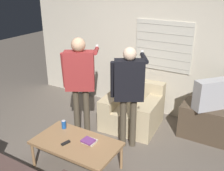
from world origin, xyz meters
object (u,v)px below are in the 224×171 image
(book_stack, at_px, (89,141))
(spare_remote, at_px, (66,143))
(armchair_beige, at_px, (133,110))
(person_right_standing, at_px, (129,86))
(tv, at_px, (217,94))
(soda_can, at_px, (64,124))
(coffee_table, at_px, (76,144))
(person_left_standing, at_px, (80,75))

(book_stack, relative_size, spare_remote, 1.33)
(armchair_beige, xyz_separation_m, person_right_standing, (0.21, -0.63, 0.72))
(armchair_beige, relative_size, person_right_standing, 0.62)
(armchair_beige, xyz_separation_m, tv, (1.32, 0.27, 0.51))
(armchair_beige, distance_m, spare_remote, 1.60)
(armchair_beige, bearing_deg, book_stack, 86.12)
(soda_can, bearing_deg, coffee_table, -27.85)
(armchair_beige, height_order, book_stack, armchair_beige)
(tv, height_order, spare_remote, tv)
(tv, relative_size, soda_can, 5.52)
(tv, xyz_separation_m, soda_can, (-1.84, -1.54, -0.32))
(armchair_beige, distance_m, tv, 1.43)
(tv, bearing_deg, spare_remote, 1.47)
(person_left_standing, bearing_deg, spare_remote, -97.48)
(book_stack, distance_m, spare_remote, 0.31)
(coffee_table, xyz_separation_m, spare_remote, (-0.10, -0.10, 0.05))
(coffee_table, height_order, tv, tv)
(person_left_standing, bearing_deg, person_right_standing, -23.59)
(soda_can, bearing_deg, armchair_beige, 67.53)
(person_left_standing, xyz_separation_m, soda_can, (0.08, -0.55, -0.59))
(coffee_table, height_order, soda_can, soda_can)
(person_right_standing, relative_size, soda_can, 12.76)
(armchair_beige, distance_m, person_left_standing, 1.22)
(tv, xyz_separation_m, spare_remote, (-1.56, -1.84, -0.37))
(tv, bearing_deg, soda_can, -8.24)
(coffee_table, bearing_deg, soda_can, 152.15)
(armchair_beige, xyz_separation_m, soda_can, (-0.53, -1.27, 0.19))
(person_right_standing, height_order, soda_can, person_right_standing)
(person_left_standing, bearing_deg, armchair_beige, 19.65)
(tv, bearing_deg, person_left_standing, -20.89)
(armchair_beige, bearing_deg, person_right_standing, 104.37)
(tv, bearing_deg, book_stack, 3.66)
(armchair_beige, relative_size, tv, 1.43)
(coffee_table, bearing_deg, person_left_standing, 121.32)
(person_right_standing, bearing_deg, book_stack, -134.73)
(soda_can, bearing_deg, person_left_standing, 98.34)
(person_right_standing, distance_m, book_stack, 0.98)
(coffee_table, bearing_deg, person_right_standing, 66.71)
(armchair_beige, relative_size, coffee_table, 0.85)
(coffee_table, relative_size, soda_can, 9.32)
(person_left_standing, height_order, person_right_standing, person_left_standing)
(armchair_beige, relative_size, spare_remote, 7.32)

